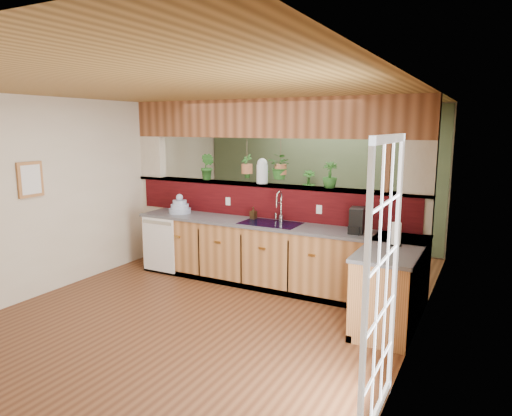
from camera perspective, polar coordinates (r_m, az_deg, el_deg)
The scene contains 28 objects.
ground at distance 5.84m, azimuth -4.79°, elevation -12.12°, with size 4.60×7.00×0.01m, color #56301A.
ceiling at distance 5.42m, azimuth -5.21°, elevation 14.22°, with size 4.60×7.00×0.01m, color brown.
wall_back at distance 8.61m, azimuth 7.76°, elevation 3.99°, with size 4.60×0.02×2.60m, color beige.
wall_left at distance 6.99m, azimuth -21.05°, elevation 1.99°, with size 0.02×7.00×2.60m, color beige.
wall_right at distance 4.67m, azimuth 19.45°, elevation -1.69°, with size 0.02×7.00×2.60m, color beige.
pass_through_partition at distance 6.65m, azimuth 1.55°, elevation 1.32°, with size 4.60×0.21×2.60m.
pass_through_ledge at distance 6.64m, azimuth 1.33°, elevation 2.87°, with size 4.60×0.21×0.04m, color brown.
header_beam at distance 6.58m, azimuth 1.37°, elevation 11.14°, with size 4.60×0.15×0.55m, color brown.
sage_backwall at distance 8.59m, azimuth 7.71°, elevation 3.98°, with size 4.55×0.02×2.55m, color #4C5C3F.
countertop at distance 6.07m, azimuth 6.38°, elevation -6.81°, with size 4.14×1.52×0.90m.
dishwasher at distance 7.05m, azimuth -12.12°, elevation -4.49°, with size 0.58×0.03×0.82m.
navy_sink at distance 6.29m, azimuth 1.82°, elevation -2.62°, with size 0.82×0.50×0.18m.
french_door at distance 3.51m, azimuth 15.46°, elevation -9.60°, with size 0.06×1.02×2.16m, color white.
framed_print at distance 6.45m, azimuth -26.36°, elevation 3.21°, with size 0.04×0.35×0.45m.
faucet at distance 6.35m, azimuth 2.97°, elevation 0.36°, with size 0.19×0.19×0.44m.
dish_stack at distance 7.08m, azimuth -9.51°, elevation 0.10°, with size 0.34×0.34×0.30m.
soap_dispenser at distance 6.53m, azimuth -0.33°, elevation -0.64°, with size 0.08×0.08×0.18m, color #342413.
coffee_maker at distance 5.82m, azimuth 12.49°, elevation -1.64°, with size 0.17×0.28×0.32m.
paper_towel at distance 5.32m, azimuth 17.10°, elevation -3.18°, with size 0.13×0.13×0.28m.
glass_jar at distance 6.65m, azimuth 0.78°, elevation 4.66°, with size 0.17×0.17×0.37m.
ledge_plant_left at distance 7.13m, azimuth -6.07°, elevation 5.15°, with size 0.23×0.18×0.41m, color #23541D.
ledge_plant_right at distance 6.25m, azimuth 9.22°, elevation 4.11°, with size 0.20×0.20×0.36m, color #23541D.
hanging_plant_a at distance 6.75m, azimuth -1.14°, elevation 6.17°, with size 0.22×0.18×0.53m.
hanging_plant_b at distance 6.50m, azimuth 3.10°, elevation 6.59°, with size 0.38×0.34×0.51m.
shelving_console at distance 8.71m, azimuth 3.57°, elevation -1.19°, with size 1.49×0.40×0.99m, color black.
shelf_plant_a at distance 8.80m, azimuth 0.92°, elevation 3.69°, with size 0.23×0.16×0.44m, color #23541D.
shelf_plant_b at distance 8.42m, azimuth 6.59°, elevation 3.26°, with size 0.24×0.24×0.42m, color #23541D.
floor_plant at distance 7.24m, azimuth 14.19°, elevation -4.86°, with size 0.67×0.58×0.75m, color #23541D.
Camera 1 is at (2.94, -4.54, 2.21)m, focal length 32.00 mm.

